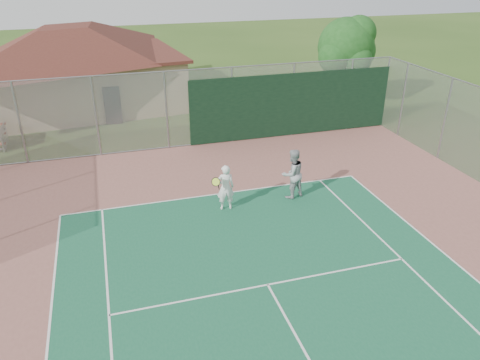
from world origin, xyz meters
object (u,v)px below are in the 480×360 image
at_px(clubhouse, 71,60).
at_px(player_white_front, 225,188).
at_px(player_grey_back, 292,174).
at_px(tree, 347,48).

distance_m(clubhouse, player_white_front, 15.19).
height_order(clubhouse, player_white_front, clubhouse).
bearing_deg(player_grey_back, clubhouse, -76.66).
distance_m(tree, player_grey_back, 12.30).
xyz_separation_m(clubhouse, player_white_front, (5.08, -14.19, -1.89)).
relative_size(clubhouse, player_white_front, 8.09).
bearing_deg(player_white_front, clubhouse, -64.99).
relative_size(tree, player_white_front, 3.11).
distance_m(player_white_front, player_grey_back, 2.53).
xyz_separation_m(tree, player_grey_back, (-7.14, -9.72, -2.42)).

